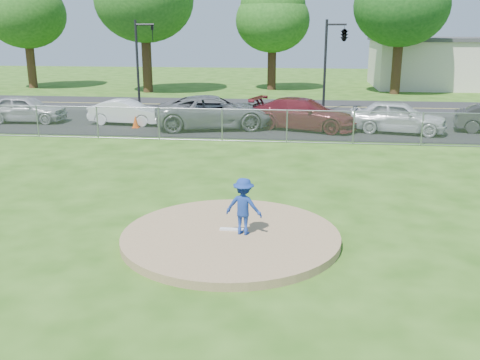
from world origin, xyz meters
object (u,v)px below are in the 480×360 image
object	(u,v)px
commercial_building	(467,62)
tree_center	(273,11)
traffic_signal_left	(141,56)
pitcher	(244,206)
parked_car_darkred	(304,114)
parked_car_silver	(25,109)
traffic_cone	(135,121)
traffic_signal_center	(342,36)
parked_car_gray	(214,112)
parked_car_white	(126,112)
tree_far_left	(25,4)
parked_car_pearl	(398,117)

from	to	relation	value
commercial_building	tree_center	bearing A→B (deg)	-166.76
traffic_signal_left	pitcher	bearing A→B (deg)	-67.56
parked_car_darkred	parked_car_silver	bearing A→B (deg)	106.13
traffic_cone	traffic_signal_center	bearing A→B (deg)	33.02
parked_car_gray	traffic_signal_left	bearing A→B (deg)	27.43
commercial_building	parked_car_white	xyz separation A→B (m)	(-23.86, -22.10, -1.49)
tree_far_left	traffic_signal_left	distance (m)	17.60
traffic_signal_left	traffic_cone	bearing A→B (deg)	-76.50
traffic_signal_center	parked_car_pearl	bearing A→B (deg)	-70.36
tree_center	traffic_signal_left	size ratio (longest dim) A/B	1.76
parked_car_silver	pitcher	bearing A→B (deg)	-141.73
commercial_building	traffic_cone	bearing A→B (deg)	-134.86
traffic_signal_left	parked_car_gray	bearing A→B (deg)	-49.07
traffic_signal_left	parked_car_darkred	size ratio (longest dim) A/B	1.01
tree_far_left	parked_car_silver	bearing A→B (deg)	-64.02
tree_far_left	parked_car_pearl	size ratio (longest dim) A/B	2.28
traffic_signal_center	parked_car_silver	distance (m)	19.05
commercial_building	traffic_cone	distance (m)	32.72
parked_car_white	parked_car_darkred	xyz separation A→B (m)	(9.63, -0.46, 0.14)
tree_center	parked_car_white	world-z (taller)	tree_center
pitcher	parked_car_white	world-z (taller)	pitcher
parked_car_white	parked_car_darkred	bearing A→B (deg)	-87.62
traffic_cone	parked_car_silver	size ratio (longest dim) A/B	0.15
traffic_signal_left	pitcher	world-z (taller)	traffic_signal_left
parked_car_silver	parked_car_darkred	distance (m)	15.42
parked_car_silver	tree_center	bearing A→B (deg)	-38.02
parked_car_white	parked_car_gray	bearing A→B (deg)	-92.48
tree_center	traffic_cone	size ratio (longest dim) A/B	14.63
tree_center	parked_car_silver	xyz separation A→B (m)	(-12.65, -18.13, -5.71)
pitcher	parked_car_darkred	xyz separation A→B (m)	(1.45, 15.42, -0.10)
parked_car_silver	tree_far_left	bearing A→B (deg)	22.88
parked_car_white	parked_car_pearl	xyz separation A→B (m)	(14.31, -0.84, 0.14)
tree_far_left	pitcher	world-z (taller)	tree_far_left
parked_car_white	parked_car_silver	bearing A→B (deg)	95.37
tree_center	parked_car_darkred	distance (m)	19.61
tree_center	traffic_signal_left	bearing A→B (deg)	-122.90
traffic_signal_center	traffic_cone	distance (m)	13.81
commercial_building	parked_car_silver	distance (m)	37.03
commercial_building	pitcher	xyz separation A→B (m)	(-15.68, -37.99, -1.25)
parked_car_gray	parked_car_pearl	size ratio (longest dim) A/B	1.30
parked_car_darkred	tree_far_left	bearing A→B (deg)	71.29
commercial_building	traffic_signal_center	world-z (taller)	traffic_signal_center
traffic_signal_center	pitcher	size ratio (longest dim) A/B	3.96
traffic_signal_left	parked_car_silver	bearing A→B (deg)	-128.59
tree_far_left	traffic_cone	bearing A→B (deg)	-50.52
parked_car_gray	tree_far_left	bearing A→B (deg)	33.58
traffic_cone	parked_car_silver	world-z (taller)	parked_car_silver
tree_far_left	traffic_signal_center	distance (m)	28.31
tree_center	parked_car_gray	bearing A→B (deg)	-95.77
commercial_building	traffic_signal_center	xyz separation A→B (m)	(-12.03, -16.00, 2.45)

